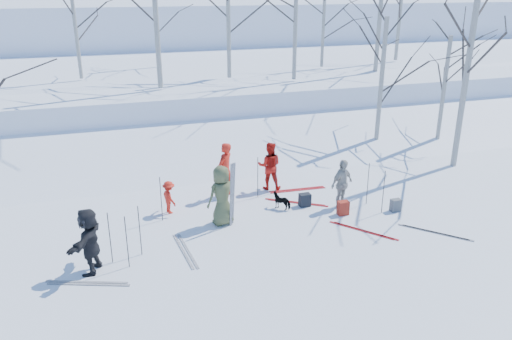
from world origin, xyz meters
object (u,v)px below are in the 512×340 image
object	(u,v)px
backpack_dark	(305,200)
backpack_red	(343,208)
skier_grey_west	(89,241)
skier_redor_behind	(270,166)
skier_red_north	(225,170)
skier_red_seated	(169,197)
dog	(282,201)
skier_cream_east	(342,184)
skier_olive_center	(222,196)
backpack_grey	(396,205)

from	to	relation	value
backpack_dark	backpack_red	bearing A→B (deg)	-47.42
skier_grey_west	skier_redor_behind	bearing A→B (deg)	144.53
backpack_dark	skier_red_north	bearing A→B (deg)	144.92
skier_red_seated	dog	world-z (taller)	skier_red_seated
skier_cream_east	dog	world-z (taller)	skier_cream_east
skier_olive_center	skier_cream_east	distance (m)	3.71
skier_grey_west	backpack_dark	xyz separation A→B (m)	(6.25, 1.87, -0.61)
backpack_red	skier_red_north	bearing A→B (deg)	140.94
skier_cream_east	skier_grey_west	xyz separation A→B (m)	(-7.26, -1.45, 0.04)
skier_olive_center	backpack_grey	distance (m)	5.25
skier_olive_center	skier_redor_behind	world-z (taller)	skier_olive_center
skier_red_north	skier_red_seated	distance (m)	2.06
skier_grey_west	backpack_red	bearing A→B (deg)	120.46
skier_cream_east	backpack_grey	bearing A→B (deg)	-51.45
skier_cream_east	backpack_grey	xyz separation A→B (m)	(1.43, -0.76, -0.58)
skier_red_north	backpack_red	distance (m)	3.86
backpack_grey	skier_red_seated	bearing A→B (deg)	163.07
skier_olive_center	skier_red_north	bearing A→B (deg)	-124.45
dog	backpack_dark	world-z (taller)	dog
backpack_red	backpack_dark	size ratio (longest dim) A/B	1.05
skier_red_seated	skier_redor_behind	bearing A→B (deg)	-93.28
skier_red_north	skier_cream_east	bearing A→B (deg)	105.58
skier_red_seated	backpack_grey	size ratio (longest dim) A/B	2.63
skier_red_seated	dog	xyz separation A→B (m)	(3.28, -0.73, -0.25)
skier_olive_center	skier_redor_behind	distance (m)	2.95
skier_red_north	dog	size ratio (longest dim) A/B	2.97
skier_red_seated	backpack_dark	distance (m)	4.10
skier_red_north	skier_red_seated	world-z (taller)	skier_red_north
skier_red_north	backpack_grey	bearing A→B (deg)	106.69
skier_red_seated	backpack_dark	xyz separation A→B (m)	(4.01, -0.79, -0.30)
skier_cream_east	dog	bearing A→B (deg)	140.98
skier_cream_east	backpack_red	bearing A→B (deg)	-133.24
skier_redor_behind	backpack_dark	size ratio (longest dim) A/B	4.01
skier_grey_west	backpack_dark	distance (m)	6.55
dog	skier_cream_east	bearing A→B (deg)	116.93
skier_red_seated	backpack_red	size ratio (longest dim) A/B	2.38
dog	backpack_red	bearing A→B (deg)	100.61
skier_cream_east	dog	distance (m)	1.87
skier_grey_west	backpack_red	distance (m)	7.18
skier_red_seated	skier_olive_center	bearing A→B (deg)	-149.17
skier_grey_west	backpack_dark	bearing A→B (deg)	129.39
skier_cream_east	skier_olive_center	bearing A→B (deg)	155.80
skier_red_seated	skier_grey_west	xyz separation A→B (m)	(-2.24, -2.65, 0.31)
skier_olive_center	backpack_dark	world-z (taller)	skier_olive_center
skier_red_north	skier_cream_east	world-z (taller)	skier_red_north
dog	backpack_red	world-z (taller)	dog
skier_cream_east	backpack_red	size ratio (longest dim) A/B	3.64
skier_olive_center	backpack_grey	xyz separation A→B (m)	(5.14, -0.79, -0.68)
skier_redor_behind	backpack_grey	size ratio (longest dim) A/B	4.22
backpack_grey	backpack_dark	world-z (taller)	backpack_dark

